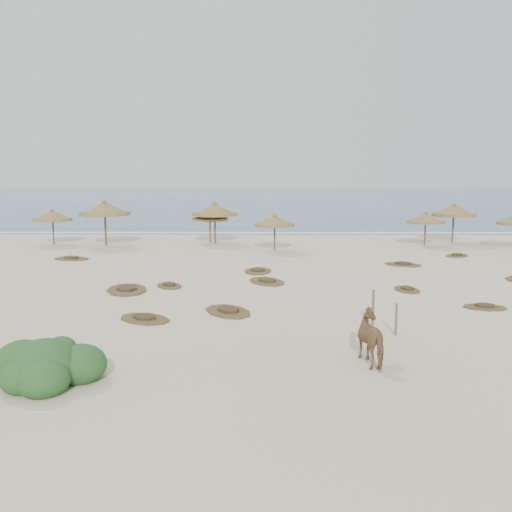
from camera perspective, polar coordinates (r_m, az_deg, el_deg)
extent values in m
plane|color=beige|center=(20.77, 0.63, -6.01)|extent=(160.00, 160.00, 0.00)
cube|color=#2B5381|center=(95.21, 0.39, 5.74)|extent=(200.00, 100.00, 0.01)
cube|color=white|center=(46.37, 0.46, 2.33)|extent=(70.00, 0.60, 0.01)
cylinder|color=brown|center=(40.07, -14.82, 2.70)|extent=(0.14, 0.14, 2.40)
cylinder|color=olive|center=(39.98, -14.88, 4.12)|extent=(4.19, 4.19, 0.21)
cone|color=olive|center=(39.95, -14.90, 4.66)|extent=(4.05, 4.05, 0.86)
cone|color=olive|center=(39.92, -14.93, 5.39)|extent=(0.41, 0.41, 0.25)
cylinder|color=brown|center=(41.99, -19.62, 2.40)|extent=(0.11, 0.11, 1.89)
cylinder|color=olive|center=(41.91, -19.67, 3.46)|extent=(2.99, 2.99, 0.16)
cone|color=olive|center=(41.89, -19.70, 3.87)|extent=(2.89, 2.89, 0.67)
cone|color=olive|center=(41.86, -19.73, 4.42)|extent=(0.32, 0.32, 0.20)
cylinder|color=brown|center=(40.19, -4.12, 2.88)|extent=(0.13, 0.13, 2.24)
cylinder|color=olive|center=(40.10, -4.13, 4.20)|extent=(4.20, 4.20, 0.19)
cone|color=olive|center=(40.07, -4.14, 4.70)|extent=(4.06, 4.06, 0.80)
cone|color=olive|center=(40.04, -4.15, 5.38)|extent=(0.38, 0.38, 0.23)
cylinder|color=brown|center=(40.56, -4.62, 2.63)|extent=(0.10, 0.10, 1.82)
cylinder|color=olive|center=(40.48, -4.63, 3.69)|extent=(3.24, 3.24, 0.16)
cone|color=olive|center=(40.46, -4.64, 4.10)|extent=(3.13, 3.13, 0.65)
cone|color=olive|center=(40.42, -4.64, 4.65)|extent=(0.31, 0.31, 0.19)
cylinder|color=brown|center=(36.58, 1.87, 1.96)|extent=(0.10, 0.10, 1.81)
cylinder|color=olive|center=(36.50, 1.88, 3.13)|extent=(2.76, 2.76, 0.16)
cone|color=olive|center=(36.47, 1.88, 3.58)|extent=(2.67, 2.67, 0.65)
cone|color=olive|center=(36.44, 1.88, 4.19)|extent=(0.31, 0.31, 0.19)
cylinder|color=brown|center=(42.76, 19.10, 2.72)|extent=(0.12, 0.12, 2.16)
cylinder|color=olive|center=(42.68, 19.16, 3.92)|extent=(3.77, 3.77, 0.19)
cone|color=olive|center=(42.66, 19.18, 4.37)|extent=(3.64, 3.64, 0.77)
cone|color=olive|center=(42.63, 19.21, 4.99)|extent=(0.37, 0.37, 0.23)
cylinder|color=brown|center=(40.42, 16.54, 2.25)|extent=(0.10, 0.10, 1.79)
cylinder|color=olive|center=(40.35, 16.59, 3.29)|extent=(3.07, 3.07, 0.15)
cone|color=olive|center=(40.32, 16.61, 3.69)|extent=(2.96, 2.96, 0.64)
cone|color=olive|center=(40.29, 16.63, 4.23)|extent=(0.31, 0.31, 0.19)
imported|color=olive|center=(16.06, 11.79, -8.05)|extent=(1.15, 1.83, 1.44)
cylinder|color=#615A49|center=(19.64, 11.62, -5.14)|extent=(0.11, 0.11, 1.28)
cylinder|color=#615A49|center=(18.87, 13.84, -6.17)|extent=(0.10, 0.10, 1.04)
ellipsoid|color=#2E5A26|center=(15.38, -20.33, -10.17)|extent=(1.72, 1.72, 1.29)
ellipsoid|color=#2E5A26|center=(15.39, -17.22, -10.33)|extent=(1.38, 1.38, 1.03)
ellipsoid|color=#2E5A26|center=(15.94, -22.24, -9.76)|extent=(1.46, 1.46, 1.10)
ellipsoid|color=#2E5A26|center=(14.83, -20.49, -11.42)|extent=(1.29, 1.29, 0.97)
ellipsoid|color=#2E5A26|center=(15.17, -22.12, -11.12)|extent=(1.21, 1.21, 0.90)
ellipsoid|color=#2E5A26|center=(15.95, -17.55, -9.98)|extent=(1.03, 1.03, 0.78)
ellipsoid|color=#2E5A26|center=(15.58, -18.93, -8.67)|extent=(0.78, 0.78, 0.58)
ellipsoid|color=#2E5A26|center=(15.44, -21.20, -8.79)|extent=(0.69, 0.69, 0.52)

